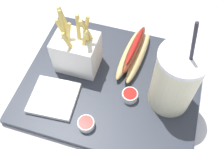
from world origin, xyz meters
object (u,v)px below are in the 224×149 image
(fries_basket, at_px, (77,52))
(soda_cup, at_px, (175,80))
(napkin_stack, at_px, (54,98))
(ketchup_cup_1, at_px, (130,95))
(ketchup_cup_2, at_px, (86,124))
(hot_dog_1, at_px, (134,53))

(fries_basket, bearing_deg, soda_cup, -8.15)
(fries_basket, xyz_separation_m, napkin_stack, (-0.02, -0.11, -0.05))
(soda_cup, bearing_deg, ketchup_cup_1, -165.35)
(ketchup_cup_1, bearing_deg, ketchup_cup_2, -128.19)
(hot_dog_1, distance_m, napkin_stack, 0.23)
(fries_basket, distance_m, ketchup_cup_2, 0.18)
(ketchup_cup_2, relative_size, napkin_stack, 0.35)
(fries_basket, xyz_separation_m, ketchup_cup_2, (0.07, -0.15, -0.04))
(soda_cup, bearing_deg, napkin_stack, -163.42)
(hot_dog_1, bearing_deg, ketchup_cup_2, -104.72)
(ketchup_cup_2, height_order, napkin_stack, ketchup_cup_2)
(fries_basket, xyz_separation_m, hot_dog_1, (0.13, 0.06, -0.03))
(soda_cup, distance_m, napkin_stack, 0.28)
(napkin_stack, bearing_deg, hot_dog_1, 48.23)
(ketchup_cup_1, bearing_deg, hot_dog_1, 99.77)
(fries_basket, xyz_separation_m, ketchup_cup_1, (0.15, -0.06, -0.04))
(fries_basket, height_order, ketchup_cup_2, fries_basket)
(hot_dog_1, bearing_deg, fries_basket, -155.98)
(fries_basket, relative_size, hot_dog_1, 0.98)
(soda_cup, xyz_separation_m, fries_basket, (-0.24, 0.03, -0.03))
(soda_cup, relative_size, ketchup_cup_1, 6.72)
(ketchup_cup_1, height_order, ketchup_cup_2, ketchup_cup_1)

